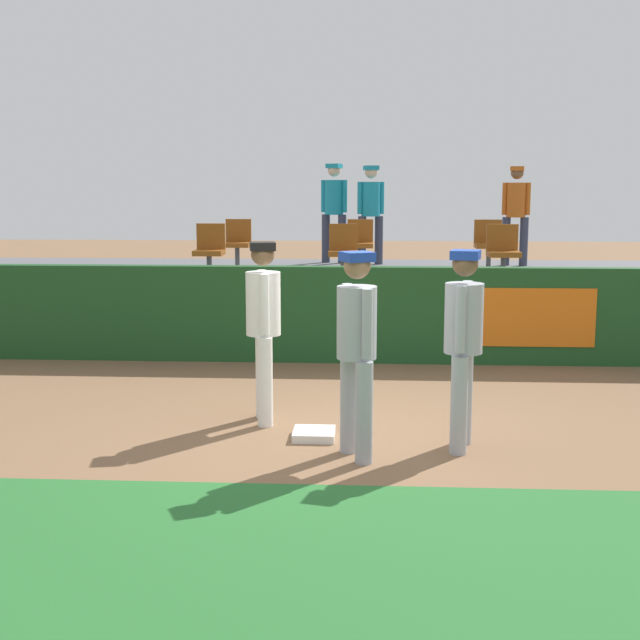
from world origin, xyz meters
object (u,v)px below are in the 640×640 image
object	(u,v)px
player_coach_visitor	(357,340)
spectator_capped	(334,206)
seat_front_right	(503,249)
player_fielder_home	(264,319)
seat_back_left	(238,240)
spectator_casual	(371,208)
seat_back_center	(360,241)
first_base	(314,434)
seat_back_right	(488,241)
player_runner_visitor	(463,335)
seat_front_left	(210,248)
seat_front_center	(343,248)
spectator_hooded	(516,208)

from	to	relation	value
player_coach_visitor	spectator_capped	world-z (taller)	spectator_capped
seat_front_right	spectator_capped	bearing A→B (deg)	134.25
player_fielder_home	seat_back_left	world-z (taller)	player_fielder_home
spectator_casual	player_fielder_home	bearing A→B (deg)	65.42
seat_back_center	seat_back_left	bearing A→B (deg)	180.00
first_base	seat_back_right	size ratio (longest dim) A/B	0.48
first_base	spectator_casual	bearing A→B (deg)	85.87
player_runner_visitor	player_coach_visitor	bearing A→B (deg)	-57.40
first_base	spectator_casual	size ratio (longest dim) A/B	0.22
seat_back_right	seat_front_left	bearing A→B (deg)	-158.30
player_runner_visitor	seat_front_left	xyz separation A→B (m)	(-3.33, 5.29, 0.40)
seat_front_center	seat_front_right	xyz separation A→B (m)	(2.43, 0.00, 0.00)
first_base	player_fielder_home	distance (m)	1.30
seat_front_left	seat_front_center	bearing A→B (deg)	-0.00
player_fielder_home	spectator_capped	distance (m)	7.32
player_fielder_home	seat_back_center	size ratio (longest dim) A/B	2.21
player_runner_visitor	spectator_capped	size ratio (longest dim) A/B	1.01
spectator_capped	seat_front_center	bearing A→B (deg)	114.19
seat_front_right	spectator_casual	bearing A→B (deg)	129.04
seat_back_left	seat_back_center	bearing A→B (deg)	-0.00
seat_back_left	spectator_capped	world-z (taller)	spectator_capped
player_fielder_home	spectator_hooded	world-z (taller)	spectator_hooded
player_fielder_home	player_coach_visitor	distance (m)	1.48
seat_front_left	spectator_capped	bearing A→B (deg)	56.70
first_base	player_coach_visitor	size ratio (longest dim) A/B	0.22
player_runner_visitor	seat_front_right	size ratio (longest dim) A/B	2.19
seat_front_right	spectator_hooded	bearing A→B (deg)	76.31
player_fielder_home	spectator_capped	world-z (taller)	spectator_capped
player_runner_visitor	seat_back_center	xyz separation A→B (m)	(-1.02, 7.09, 0.40)
player_fielder_home	spectator_casual	size ratio (longest dim) A/B	1.04
player_runner_visitor	spectator_capped	xyz separation A→B (m)	(-1.52, 8.05, 0.99)
player_coach_visitor	spectator_hooded	bearing A→B (deg)	135.78
seat_front_left	seat_back_left	world-z (taller)	same
player_runner_visitor	seat_back_left	size ratio (longest dim) A/B	2.19
player_fielder_home	seat_back_right	size ratio (longest dim) A/B	2.21
seat_back_right	seat_back_left	distance (m)	4.37
seat_front_left	spectator_casual	bearing A→B (deg)	44.83
player_runner_visitor	seat_back_right	xyz separation A→B (m)	(1.20, 7.09, 0.40)
spectator_casual	spectator_capped	bearing A→B (deg)	-38.25
seat_front_right	seat_back_left	bearing A→B (deg)	157.47
player_runner_visitor	player_coach_visitor	size ratio (longest dim) A/B	1.00
seat_back_right	seat_front_right	bearing A→B (deg)	-90.99
first_base	player_coach_visitor	bearing A→B (deg)	-53.48
player_coach_visitor	first_base	bearing A→B (deg)	-168.93
spectator_capped	spectator_casual	xyz separation A→B (m)	(0.68, -0.28, -0.02)
first_base	seat_back_left	bearing A→B (deg)	104.65
first_base	player_runner_visitor	distance (m)	1.74
spectator_hooded	spectator_casual	bearing A→B (deg)	9.70
seat_back_right	seat_back_left	bearing A→B (deg)	-180.00
seat_back_center	player_runner_visitor	bearing A→B (deg)	-81.82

